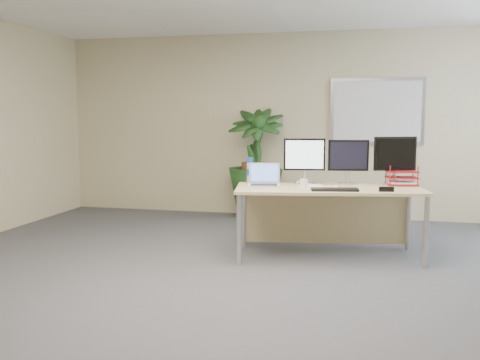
% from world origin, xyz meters
% --- Properties ---
extents(floor, '(8.00, 8.00, 0.00)m').
position_xyz_m(floor, '(0.00, 0.00, 0.00)').
color(floor, '#414146').
rests_on(floor, ground).
extents(back_wall, '(7.00, 0.04, 2.70)m').
position_xyz_m(back_wall, '(0.00, 4.00, 1.35)').
color(back_wall, '#C6B58C').
rests_on(back_wall, floor).
extents(whiteboard, '(1.30, 0.04, 0.95)m').
position_xyz_m(whiteboard, '(1.20, 3.97, 1.55)').
color(whiteboard, '#A9A9AD').
rests_on(whiteboard, back_wall).
extents(desk, '(2.04, 1.11, 0.74)m').
position_xyz_m(desk, '(0.67, 1.81, 0.59)').
color(desk, tan).
rests_on(desk, floor).
extents(floor_plant, '(0.87, 0.87, 1.50)m').
position_xyz_m(floor_plant, '(-0.50, 3.70, 0.75)').
color(floor_plant, '#133312').
rests_on(floor_plant, floor).
extents(monitor_left, '(0.45, 0.20, 0.50)m').
position_xyz_m(monitor_left, '(0.40, 1.92, 1.03)').
color(monitor_left, '#B2B1B6').
rests_on(monitor_left, desk).
extents(monitor_right, '(0.44, 0.20, 0.48)m').
position_xyz_m(monitor_right, '(0.87, 2.03, 1.02)').
color(monitor_right, '#B2B1B6').
rests_on(monitor_right, desk).
extents(monitor_dark, '(0.45, 0.22, 0.52)m').
position_xyz_m(monitor_dark, '(1.36, 2.07, 1.04)').
color(monitor_dark, '#B2B1B6').
rests_on(monitor_dark, desk).
extents(laptop, '(0.37, 0.34, 0.24)m').
position_xyz_m(laptop, '(0.00, 1.69, 0.80)').
color(laptop, silver).
rests_on(laptop, desk).
extents(keyboard, '(0.48, 0.23, 0.03)m').
position_xyz_m(keyboard, '(0.76, 1.47, 0.76)').
color(keyboard, black).
rests_on(keyboard, desk).
extents(coffee_mug, '(0.12, 0.08, 0.09)m').
position_xyz_m(coffee_mug, '(0.44, 1.61, 0.79)').
color(coffee_mug, white).
rests_on(coffee_mug, desk).
extents(spiral_notebook, '(0.33, 0.26, 0.01)m').
position_xyz_m(spiral_notebook, '(0.61, 1.68, 0.75)').
color(spiral_notebook, white).
rests_on(spiral_notebook, desk).
extents(orange_pen, '(0.13, 0.07, 0.01)m').
position_xyz_m(orange_pen, '(0.68, 1.71, 0.76)').
color(orange_pen, orange).
rests_on(orange_pen, spiral_notebook).
extents(yellow_highlighter, '(0.12, 0.03, 0.02)m').
position_xyz_m(yellow_highlighter, '(0.86, 1.68, 0.75)').
color(yellow_highlighter, yellow).
rests_on(yellow_highlighter, desk).
extents(water_bottle, '(0.07, 0.07, 0.29)m').
position_xyz_m(water_bottle, '(-0.19, 1.89, 0.88)').
color(water_bottle, '#ADC1CB').
rests_on(water_bottle, desk).
extents(letter_tray, '(0.35, 0.29, 0.15)m').
position_xyz_m(letter_tray, '(1.44, 2.08, 0.81)').
color(letter_tray, maroon).
rests_on(letter_tray, desk).
extents(stapler, '(0.15, 0.06, 0.05)m').
position_xyz_m(stapler, '(1.26, 1.51, 0.77)').
color(stapler, black).
rests_on(stapler, desk).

